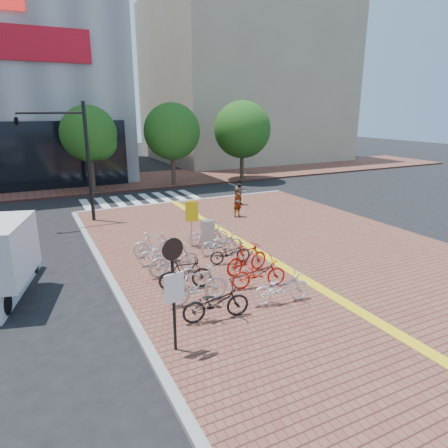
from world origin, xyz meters
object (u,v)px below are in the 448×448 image
bike_5 (154,244)px  bike_3 (174,259)px  bike_4 (161,253)px  utility_box (208,234)px  bike_1 (197,285)px  bike_11 (208,235)px  bike_10 (222,243)px  yellow_sign (191,216)px  bike_2 (185,274)px  bike_9 (230,253)px  bike_6 (281,287)px  bike_8 (247,259)px  bike_0 (216,303)px  notice_sign (174,282)px  traffic_light_pole (57,141)px  pedestrian_b (240,193)px  bike_7 (259,273)px  pedestrian_a (238,203)px

bike_5 → bike_3: bearing=-172.8°
bike_4 → utility_box: bearing=-60.6°
bike_1 → bike_11: size_ratio=1.10×
bike_10 → yellow_sign: 1.79m
bike_2 → yellow_sign: 4.22m
bike_9 → bike_11: bike_11 is taller
yellow_sign → bike_6: bearing=-85.4°
bike_3 → bike_8: (2.36, -1.05, -0.03)m
bike_0 → bike_2: (-0.05, 2.20, 0.02)m
bike_4 → notice_sign: (-1.43, -5.56, 1.37)m
bike_2 → yellow_sign: yellow_sign is taller
bike_0 → bike_9: bike_0 is taller
bike_1 → bike_6: (2.26, -1.12, -0.09)m
bike_3 → utility_box: (2.30, 2.19, 0.01)m
traffic_light_pole → utility_box: bearing=-52.2°
bike_4 → bike_6: 5.15m
bike_10 → pedestrian_b: 8.78m
bike_7 → bike_9: 2.31m
bike_9 → yellow_sign: yellow_sign is taller
bike_0 → bike_7: bearing=-52.7°
bike_3 → bike_11: bearing=-49.6°
bike_1 → pedestrian_b: 13.06m
bike_10 → bike_3: bearing=117.7°
bike_8 → pedestrian_b: 10.65m
bike_0 → pedestrian_a: size_ratio=1.28×
bike_2 → bike_9: bike_2 is taller
yellow_sign → bike_3: bearing=-124.6°
bike_7 → bike_4: bearing=44.3°
pedestrian_a → bike_1: bearing=-137.6°
bike_6 → bike_9: (0.11, 3.55, -0.08)m
bike_3 → pedestrian_b: size_ratio=1.27×
bike_11 → bike_10: bearing=-167.9°
bike_1 → bike_11: (2.50, 4.75, -0.12)m
bike_10 → bike_11: (-0.03, 1.30, -0.00)m
bike_3 → pedestrian_b: pedestrian_b is taller
bike_8 → yellow_sign: 3.65m
bike_4 → yellow_sign: yellow_sign is taller
bike_9 → yellow_sign: (-0.59, 2.37, 0.96)m
pedestrian_a → pedestrian_b: size_ratio=1.00×
bike_10 → bike_11: size_ratio=1.01×
traffic_light_pole → bike_9: bearing=-59.8°
bike_1 → bike_11: bearing=-25.4°
bike_3 → bike_10: bearing=-70.4°
bike_2 → bike_10: (2.49, 2.40, -0.06)m
pedestrian_a → utility_box: 5.13m
bike_6 → bike_8: bike_8 is taller
bike_1 → yellow_sign: size_ratio=0.98×
bike_7 → pedestrian_b: (5.13, 10.64, 0.26)m
bike_5 → bike_6: size_ratio=0.91×
bike_0 → bike_5: size_ratio=1.13×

